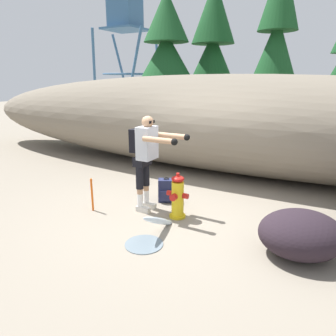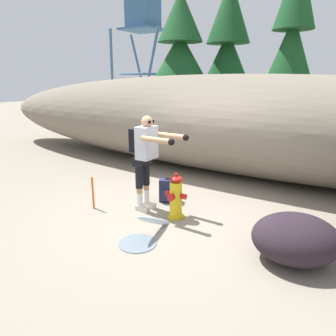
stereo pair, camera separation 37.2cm
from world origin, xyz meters
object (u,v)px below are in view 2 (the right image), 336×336
(fire_hydrant, at_px, (176,197))
(spare_backpack, at_px, (167,190))
(utility_worker, at_px, (146,152))
(survey_stake, at_px, (93,193))
(boulder_small, at_px, (295,238))
(watchtower, at_px, (143,15))

(fire_hydrant, bearing_deg, spare_backpack, 133.59)
(utility_worker, height_order, survey_stake, utility_worker)
(spare_backpack, bearing_deg, survey_stake, -69.30)
(fire_hydrant, distance_m, boulder_small, 1.99)
(spare_backpack, height_order, boulder_small, boulder_small)
(boulder_small, bearing_deg, fire_hydrant, 171.82)
(utility_worker, bearing_deg, watchtower, 127.40)
(watchtower, bearing_deg, spare_backpack, -51.64)
(utility_worker, xyz_separation_m, spare_backpack, (0.09, 0.53, -0.86))
(fire_hydrant, bearing_deg, watchtower, 128.61)
(spare_backpack, bearing_deg, boulder_small, 44.98)
(utility_worker, bearing_deg, spare_backpack, 80.86)
(spare_backpack, distance_m, watchtower, 16.15)
(boulder_small, bearing_deg, survey_stake, -176.76)
(watchtower, relative_size, survey_stake, 13.46)
(survey_stake, bearing_deg, watchtower, 123.24)
(utility_worker, distance_m, watchtower, 16.22)
(fire_hydrant, xyz_separation_m, watchtower, (-9.88, 12.37, 5.63))
(spare_backpack, xyz_separation_m, survey_stake, (-0.94, -1.02, 0.08))
(utility_worker, bearing_deg, survey_stake, -149.62)
(survey_stake, bearing_deg, spare_backpack, 47.33)
(spare_backpack, xyz_separation_m, boulder_small, (2.49, -0.83, 0.10))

